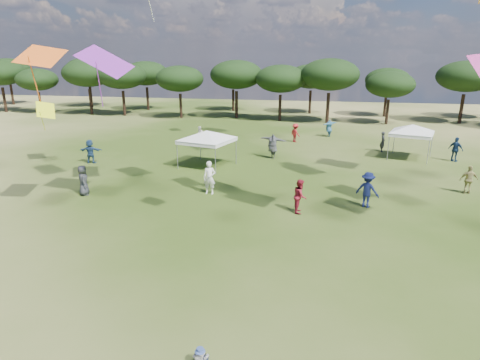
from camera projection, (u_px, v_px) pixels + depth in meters
The scene contains 5 objects.
tree_line at pixel (322, 76), 50.54m from camera, with size 108.78×17.63×7.77m.
tent_left at pixel (207, 132), 28.44m from camera, with size 6.40×6.40×2.92m.
tent_right at pixel (413, 126), 30.74m from camera, with size 5.78×5.78×2.97m.
toddler at pixel (201, 358), 10.13m from camera, with size 0.38×0.42×0.57m.
festival_crowd at pixel (282, 151), 29.94m from camera, with size 28.20×22.81×1.92m.
Camera 1 is at (2.82, -5.81, 7.52)m, focal length 30.00 mm.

